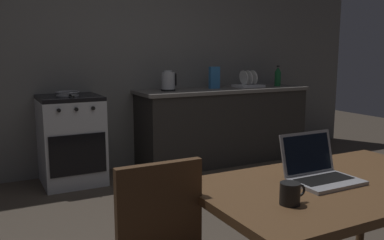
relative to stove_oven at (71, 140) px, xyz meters
name	(u,v)px	position (x,y,z in m)	size (l,w,h in m)	color
back_wall	(136,47)	(0.86, 0.35, 0.94)	(6.40, 0.10, 2.79)	slate
kitchen_counter	(223,125)	(1.83, 0.00, 0.00)	(2.16, 0.64, 0.91)	#282623
stove_oven	(71,140)	(0.00, 0.00, 0.00)	(0.60, 0.62, 0.91)	#B7BABF
dining_table	(335,196)	(0.68, -2.86, 0.20)	(1.35, 0.78, 0.72)	brown
laptop	(320,172)	(0.62, -2.81, 0.32)	(0.32, 0.28, 0.22)	#99999E
electric_kettle	(168,81)	(1.10, 0.00, 0.56)	(0.18, 0.16, 0.23)	black
bottle	(278,76)	(2.62, -0.05, 0.58)	(0.08, 0.08, 0.26)	#19592D
frying_pan	(68,94)	(-0.02, -0.03, 0.48)	(0.24, 0.41, 0.05)	gray
coffee_mug	(290,194)	(0.29, -2.98, 0.32)	(0.12, 0.08, 0.09)	black
cereal_box	(214,78)	(1.71, 0.02, 0.58)	(0.13, 0.05, 0.26)	#3372B2
dish_rack	(248,83)	(2.20, 0.00, 0.50)	(0.34, 0.26, 0.21)	silver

